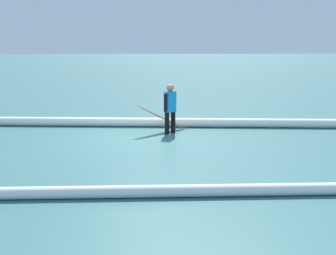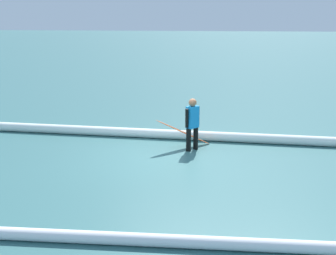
{
  "view_description": "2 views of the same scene",
  "coord_description": "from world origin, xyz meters",
  "views": [
    {
      "loc": [
        -0.32,
        12.38,
        2.74
      ],
      "look_at": [
        -0.65,
        1.32,
        0.58
      ],
      "focal_mm": 48.41,
      "sensor_mm": 36.0,
      "label": 1
    },
    {
      "loc": [
        -1.43,
        11.64,
        3.81
      ],
      "look_at": [
        -0.23,
        0.5,
        0.95
      ],
      "focal_mm": 49.32,
      "sensor_mm": 36.0,
      "label": 2
    }
  ],
  "objects": [
    {
      "name": "wave_crest_midground",
      "position": [
        -1.68,
        4.75,
        0.11
      ],
      "size": [
        24.72,
        0.54,
        0.22
      ],
      "primitive_type": "cylinder",
      "rotation": [
        0.0,
        1.57,
        0.01
      ],
      "color": "white",
      "rests_on": "ground_plane"
    },
    {
      "name": "surfer",
      "position": [
        -0.78,
        -0.73,
        0.81
      ],
      "size": [
        0.38,
        0.46,
        1.47
      ],
      "rotation": [
        0.0,
        0.0,
        3.98
      ],
      "color": "black",
      "rests_on": "ground_plane"
    },
    {
      "name": "ground_plane",
      "position": [
        0.0,
        0.0,
        0.0
      ],
      "size": [
        151.08,
        151.08,
        0.0
      ],
      "primitive_type": "plane",
      "color": "#356767"
    },
    {
      "name": "wave_crest_foreground",
      "position": [
        1.14,
        -1.89,
        0.14
      ],
      "size": [
        14.75,
        1.3,
        0.29
      ],
      "primitive_type": "cylinder",
      "rotation": [
        0.0,
        1.57,
        -0.07
      ],
      "color": "white",
      "rests_on": "ground_plane"
    },
    {
      "name": "surfboard",
      "position": [
        -0.52,
        -0.96,
        0.44
      ],
      "size": [
        1.6,
        1.04,
        0.91
      ],
      "color": "#E55926",
      "rests_on": "ground_plane"
    }
  ]
}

